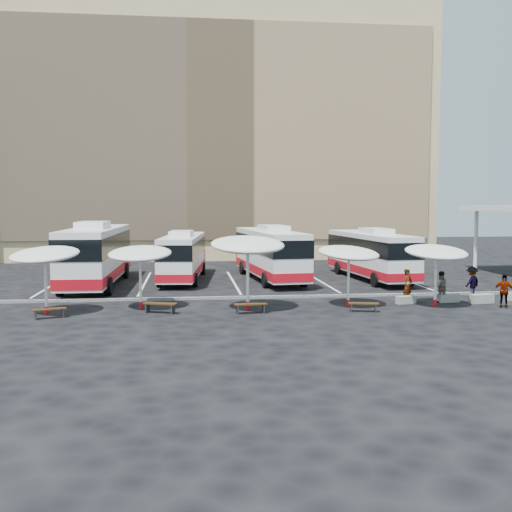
{
  "coord_description": "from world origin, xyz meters",
  "views": [
    {
      "loc": [
        -3.1,
        -32.79,
        5.35
      ],
      "look_at": [
        1.0,
        3.0,
        2.2
      ],
      "focal_mm": 42.0,
      "sensor_mm": 36.0,
      "label": 1
    }
  ],
  "objects": [
    {
      "name": "sandstone_building",
      "position": [
        0.0,
        31.87,
        12.63
      ],
      "size": [
        42.0,
        18.25,
        29.6
      ],
      "color": "tan",
      "rests_on": "ground"
    },
    {
      "name": "bus_2",
      "position": [
        2.65,
        8.83,
        1.98
      ],
      "size": [
        3.82,
        12.44,
        3.89
      ],
      "rotation": [
        0.0,
        0.0,
        0.1
      ],
      "color": "white",
      "rests_on": "ground"
    },
    {
      "name": "wood_bench_0",
      "position": [
        -9.56,
        -4.24,
        0.36
      ],
      "size": [
        1.56,
        0.89,
        0.46
      ],
      "rotation": [
        0.0,
        0.0,
        0.34
      ],
      "color": "#321D0B",
      "rests_on": "ground"
    },
    {
      "name": "passenger_3",
      "position": [
        12.87,
        -0.77,
        0.9
      ],
      "size": [
        1.35,
        1.17,
        1.81
      ],
      "primitive_type": "imported",
      "rotation": [
        0.0,
        0.0,
        3.67
      ],
      "color": "black",
      "rests_on": "ground"
    },
    {
      "name": "ground",
      "position": [
        0.0,
        0.0,
        0.0
      ],
      "size": [
        120.0,
        120.0,
        0.0
      ],
      "primitive_type": "plane",
      "color": "black",
      "rests_on": "ground"
    },
    {
      "name": "sunshade_3",
      "position": [
        5.16,
        -2.78,
        2.8
      ],
      "size": [
        4.11,
        4.13,
        3.3
      ],
      "rotation": [
        0.0,
        0.0,
        0.38
      ],
      "color": "white",
      "rests_on": "ground"
    },
    {
      "name": "conc_bench_0",
      "position": [
        8.53,
        -2.1,
        0.2
      ],
      "size": [
        1.15,
        0.64,
        0.41
      ],
      "primitive_type": "cube",
      "rotation": [
        0.0,
        0.0,
        0.26
      ],
      "color": "gray",
      "rests_on": "ground"
    },
    {
      "name": "sunshade_0",
      "position": [
        -9.93,
        -3.21,
        2.9
      ],
      "size": [
        4.17,
        4.2,
        3.41
      ],
      "rotation": [
        0.0,
        0.0,
        -0.34
      ],
      "color": "white",
      "rests_on": "ground"
    },
    {
      "name": "passenger_0",
      "position": [
        8.8,
        -1.64,
        0.9
      ],
      "size": [
        0.79,
        0.74,
        1.8
      ],
      "primitive_type": "imported",
      "rotation": [
        0.0,
        0.0,
        0.64
      ],
      "color": "black",
      "rests_on": "ground"
    },
    {
      "name": "wood_bench_3",
      "position": [
        5.54,
        -4.26,
        0.35
      ],
      "size": [
        1.54,
        0.72,
        0.46
      ],
      "rotation": [
        0.0,
        0.0,
        -0.23
      ],
      "color": "#321D0B",
      "rests_on": "ground"
    },
    {
      "name": "passenger_1",
      "position": [
        10.54,
        -1.93,
        0.85
      ],
      "size": [
        0.9,
        0.74,
        1.7
      ],
      "primitive_type": "imported",
      "rotation": [
        0.0,
        0.0,
        3.02
      ],
      "color": "black",
      "rests_on": "ground"
    },
    {
      "name": "sunshade_1",
      "position": [
        -5.5,
        -2.2,
        2.83
      ],
      "size": [
        3.62,
        3.66,
        3.33
      ],
      "rotation": [
        0.0,
        0.0,
        -0.15
      ],
      "color": "white",
      "rests_on": "ground"
    },
    {
      "name": "wood_bench_2",
      "position": [
        -0.08,
        -4.07,
        0.38
      ],
      "size": [
        1.64,
        0.57,
        0.49
      ],
      "rotation": [
        0.0,
        0.0,
        0.09
      ],
      "color": "#321D0B",
      "rests_on": "ground"
    },
    {
      "name": "sunshade_4",
      "position": [
        9.66,
        -3.26,
        2.84
      ],
      "size": [
        3.49,
        3.53,
        3.35
      ],
      "rotation": [
        0.0,
        0.0,
        0.1
      ],
      "color": "white",
      "rests_on": "ground"
    },
    {
      "name": "bus_3",
      "position": [
        9.75,
        8.2,
        1.88
      ],
      "size": [
        3.44,
        11.73,
        3.67
      ],
      "rotation": [
        0.0,
        0.0,
        0.09
      ],
      "color": "white",
      "rests_on": "ground"
    },
    {
      "name": "conc_bench_2",
      "position": [
        12.66,
        -2.43,
        0.24
      ],
      "size": [
        1.34,
        0.64,
        0.48
      ],
      "primitive_type": "cube",
      "rotation": [
        0.0,
        0.0,
        0.17
      ],
      "color": "gray",
      "rests_on": "ground"
    },
    {
      "name": "conc_bench_1",
      "position": [
        10.99,
        -1.92,
        0.23
      ],
      "size": [
        1.27,
        0.62,
        0.46
      ],
      "primitive_type": "cube",
      "rotation": [
        0.0,
        0.0,
        0.18
      ],
      "color": "gray",
      "rests_on": "ground"
    },
    {
      "name": "sunshade_2",
      "position": [
        -0.12,
        -3.15,
        3.29
      ],
      "size": [
        4.03,
        4.08,
        3.88
      ],
      "rotation": [
        0.0,
        0.0,
        0.09
      ],
      "color": "white",
      "rests_on": "ground"
    },
    {
      "name": "curb_divider",
      "position": [
        0.0,
        0.5,
        0.07
      ],
      "size": [
        34.0,
        0.25,
        0.15
      ],
      "primitive_type": "cube",
      "color": "black",
      "rests_on": "ground"
    },
    {
      "name": "passenger_2",
      "position": [
        13.08,
        -3.88,
        0.86
      ],
      "size": [
        1.07,
        0.89,
        1.71
      ],
      "primitive_type": "imported",
      "rotation": [
        0.0,
        0.0,
        -0.56
      ],
      "color": "black",
      "rests_on": "ground"
    },
    {
      "name": "wood_bench_1",
      "position": [
        -4.47,
        -3.5,
        0.39
      ],
      "size": [
        1.73,
        1.01,
        0.52
      ],
      "rotation": [
        0.0,
        0.0,
        -0.36
      ],
      "color": "#321D0B",
      "rests_on": "ground"
    },
    {
      "name": "bus_1",
      "position": [
        -3.43,
        9.36,
        1.79
      ],
      "size": [
        3.42,
        11.23,
        3.51
      ],
      "rotation": [
        0.0,
        0.0,
        -0.1
      ],
      "color": "white",
      "rests_on": "ground"
    },
    {
      "name": "bus_0",
      "position": [
        -9.03,
        7.05,
        2.16
      ],
      "size": [
        3.31,
        13.39,
        4.23
      ],
      "rotation": [
        0.0,
        0.0,
        -0.02
      ],
      "color": "white",
      "rests_on": "ground"
    },
    {
      "name": "bay_lines",
      "position": [
        0.0,
        8.0,
        0.01
      ],
      "size": [
        24.15,
        12.0,
        0.01
      ],
      "color": "white",
      "rests_on": "ground"
    }
  ]
}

